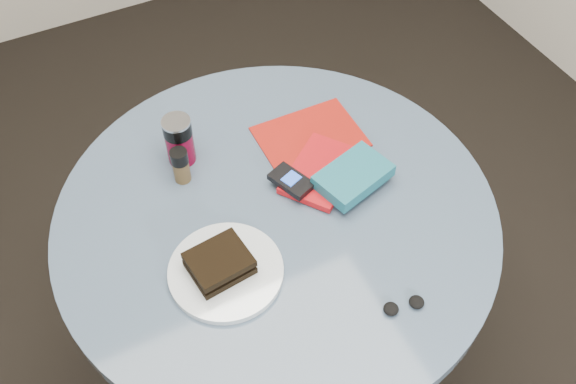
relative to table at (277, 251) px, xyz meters
name	(u,v)px	position (x,y,z in m)	size (l,w,h in m)	color
ground	(280,355)	(0.00, 0.00, -0.59)	(4.00, 4.00, 0.00)	black
table	(277,251)	(0.00, 0.00, 0.00)	(1.00, 1.00, 0.75)	black
plate	(226,271)	(-0.17, -0.10, 0.17)	(0.24, 0.24, 0.02)	silver
sandwich	(219,263)	(-0.18, -0.09, 0.20)	(0.13, 0.11, 0.04)	black
soda_can	(179,140)	(-0.13, 0.24, 0.23)	(0.08, 0.08, 0.13)	maroon
pepper_grinder	(181,165)	(-0.15, 0.18, 0.21)	(0.04, 0.04, 0.09)	#4D3B21
magazine	(310,137)	(0.18, 0.17, 0.17)	(0.25, 0.19, 0.00)	maroon
red_book	(321,171)	(0.14, 0.05, 0.18)	(0.20, 0.13, 0.02)	#A60D12
novel	(353,176)	(0.19, -0.02, 0.20)	(0.17, 0.11, 0.03)	#16596A
mp3_player	(291,181)	(0.06, 0.04, 0.19)	(0.09, 0.11, 0.02)	black
headphones	(404,305)	(0.12, -0.34, 0.17)	(0.09, 0.05, 0.02)	black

